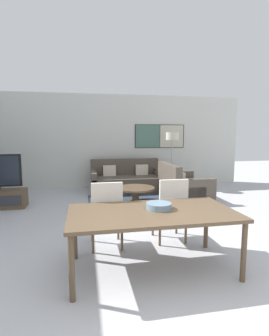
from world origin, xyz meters
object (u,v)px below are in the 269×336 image
Objects in this scene: coffee_table at (136,191)px; dining_chair_left at (107,212)px; fruit_bowl at (159,206)px; floor_lamp at (172,140)px; sofa_side at (181,188)px; sofa_main at (127,181)px; dining_chair_centre at (171,208)px; dining_table at (152,216)px.

dining_chair_left reaches higher than coffee_table.
fruit_bowl is 0.18× the size of floor_lamp.
coffee_table is 2.93× the size of fruit_bowl.
sofa_side is at bearing 64.53° from fruit_bowl.
dining_chair_left is (-0.90, -2.41, 0.26)m from coffee_table.
sofa_main is 2.07× the size of dining_chair_centre.
dining_chair_centre is at bearing 3.22° from dining_chair_left.
dining_chair_left is at bearing -121.07° from floor_lamp.
dining_chair_centre is at bearing 60.09° from fruit_bowl.
fruit_bowl is at bearing -94.09° from sofa_main.
sofa_main is at bearing 177.19° from floor_lamp.
sofa_side is at bearing 63.59° from dining_table.
dining_chair_left reaches higher than fruit_bowl.
dining_table is 1.17× the size of floor_lamp.
dining_chair_centre is (0.48, 0.74, -0.13)m from dining_table.
dining_chair_left is at bearing 140.77° from sofa_side.
sofa_main is at bearing 76.63° from dining_chair_left.
fruit_bowl is (-0.31, -4.38, 0.49)m from sofa_main.
coffee_table is 0.92× the size of dining_chair_left.
dining_chair_left is at bearing 133.61° from fruit_bowl.
dining_chair_left is (-0.90, -3.77, 0.25)m from sofa_main.
dining_chair_left is 3.18× the size of fruit_bowl.
coffee_table is 2.59m from dining_chair_left.
floor_lamp is (1.75, 4.38, 0.77)m from dining_table.
sofa_main reaches higher than fruit_bowl.
dining_chair_left is 0.59× the size of floor_lamp.
sofa_side is 3.33m from dining_chair_left.
dining_chair_centre is (0.07, -3.71, 0.25)m from sofa_main.
dining_chair_left and dining_chair_centre have the same top height.
sofa_side is (1.20, -1.20, -0.00)m from sofa_main.
sofa_side is 1.63m from floor_lamp.
sofa_main is 1.03× the size of dining_table.
dining_table is (-0.41, -3.10, 0.39)m from coffee_table.
sofa_main is at bearing 85.91° from fruit_bowl.
sofa_side is 4.64× the size of fruit_bowl.
sofa_main is 1.77m from floor_lamp.
coffee_table is at bearing 82.40° from dining_table.
sofa_side is 1.58× the size of coffee_table.
dining_table is at bearing 153.59° from sofa_side.
fruit_bowl is (-0.38, -0.67, 0.23)m from dining_chair_centre.
dining_chair_left reaches higher than sofa_side.
dining_table is 0.16m from fruit_bowl.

